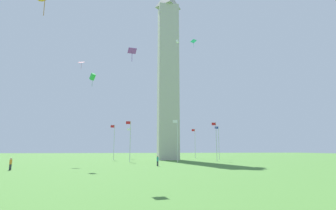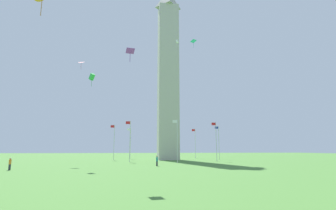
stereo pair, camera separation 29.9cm
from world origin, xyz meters
TOP-DOWN VIEW (x-y plane):
  - ground_plane at (0.00, 0.00)m, footprint 260.00×260.00m
  - obelisk_monument at (0.00, 0.00)m, footprint 5.55×5.55m
  - flagpole_n at (14.47, 0.00)m, footprint 1.12×0.14m
  - flagpole_ne at (10.25, 10.20)m, footprint 1.12×0.14m
  - flagpole_e at (0.05, 14.42)m, footprint 1.12×0.14m
  - flagpole_se at (-10.15, 10.20)m, footprint 1.12×0.14m
  - flagpole_s at (-14.37, 0.00)m, footprint 1.12×0.14m
  - flagpole_sw at (-10.15, -10.20)m, footprint 1.12×0.14m
  - flagpole_w at (0.05, -14.42)m, footprint 1.12×0.14m
  - flagpole_nw at (10.25, -10.20)m, footprint 1.12×0.14m
  - person_orange_shirt at (26.25, 30.62)m, footprint 0.32×0.32m
  - person_teal_shirt at (5.44, 24.83)m, footprint 0.32×0.32m
  - kite_cyan_diamond at (-5.37, 8.96)m, footprint 1.73×1.71m
  - kite_purple_diamond at (10.16, 44.41)m, footprint 0.94×0.90m
  - kite_white_box at (-0.97, 9.45)m, footprint 0.70×0.44m
  - kite_red_diamond at (21.35, 12.89)m, footprint 1.41×1.34m
  - kite_green_box at (16.65, 26.67)m, footprint 1.16×1.23m

SIDE VIEW (x-z plane):
  - ground_plane at x=0.00m, z-range 0.00..0.00m
  - person_orange_shirt at x=26.25m, z-range -0.01..1.67m
  - person_teal_shirt at x=5.44m, z-range 0.00..1.75m
  - flagpole_n at x=14.47m, z-range 0.40..9.69m
  - flagpole_ne at x=10.25m, z-range 0.40..9.69m
  - flagpole_e at x=0.05m, z-range 0.40..9.69m
  - flagpole_se at x=-10.15m, z-range 0.40..9.69m
  - flagpole_s at x=-14.37m, z-range 0.40..9.69m
  - flagpole_sw at x=-10.15m, z-range 0.40..9.69m
  - flagpole_w at x=0.05m, z-range 0.40..9.69m
  - flagpole_nw at x=10.25m, z-range 0.40..9.69m
  - kite_purple_diamond at x=10.16m, z-range 11.88..13.18m
  - kite_green_box at x=16.65m, z-range 13.61..15.88m
  - kite_red_diamond at x=21.35m, z-range 20.88..22.78m
  - obelisk_monument at x=0.00m, z-range 0.00..50.47m
  - kite_white_box at x=-0.97m, z-range 29.00..30.60m
  - kite_cyan_diamond at x=-5.37m, z-range 29.32..31.30m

